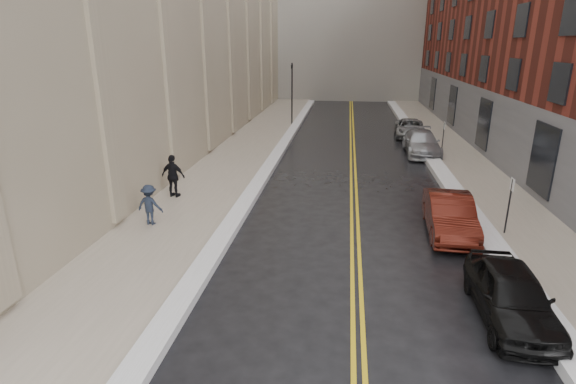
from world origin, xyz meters
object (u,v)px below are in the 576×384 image
(car_silver_near, at_px, (422,143))
(pedestrian_b, at_px, (150,205))
(car_silver_far, at_px, (410,128))
(car_black, at_px, (511,295))
(car_maroon, at_px, (450,215))
(pedestrian_c, at_px, (173,176))

(car_silver_near, bearing_deg, pedestrian_b, -130.77)
(car_silver_near, xyz_separation_m, car_silver_far, (0.00, 5.70, -0.08))
(car_silver_near, bearing_deg, car_black, -91.00)
(car_silver_far, bearing_deg, car_silver_near, -86.43)
(car_black, distance_m, car_silver_near, 18.25)
(car_maroon, xyz_separation_m, pedestrian_c, (-11.45, 2.30, 0.39))
(car_maroon, distance_m, car_silver_near, 12.81)
(car_maroon, bearing_deg, pedestrian_c, 171.53)
(car_maroon, height_order, pedestrian_b, pedestrian_b)
(pedestrian_c, bearing_deg, car_silver_far, -116.82)
(car_black, distance_m, car_silver_far, 23.95)
(car_silver_near, relative_size, pedestrian_b, 3.20)
(car_black, relative_size, car_silver_far, 0.88)
(pedestrian_c, bearing_deg, car_black, 157.25)
(car_maroon, height_order, car_silver_far, car_maroon)
(pedestrian_c, bearing_deg, car_maroon, 179.14)
(car_maroon, bearing_deg, pedestrian_b, -172.39)
(car_silver_far, distance_m, pedestrian_b, 22.83)
(car_silver_far, height_order, pedestrian_b, pedestrian_b)
(car_maroon, bearing_deg, car_silver_near, 88.95)
(pedestrian_b, bearing_deg, car_silver_far, -115.04)
(car_maroon, relative_size, pedestrian_c, 2.29)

